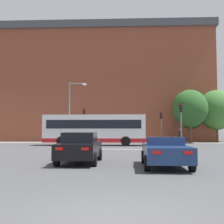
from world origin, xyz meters
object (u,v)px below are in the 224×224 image
traffic_light_far_right (161,122)px  pedestrian_waiting (91,135)px  car_saloon_left (80,147)px  traffic_light_near_right (181,118)px  pedestrian_walking_west (180,135)px  bus_crossing_lead (95,129)px  traffic_light_far_left (84,120)px  car_roadster_right (165,152)px  street_lamp_junction (72,107)px  pedestrian_walking_east (51,135)px

traffic_light_far_right → pedestrian_waiting: bearing=179.6°
car_saloon_left → pedestrian_waiting: pedestrian_waiting is taller
traffic_light_near_right → pedestrian_walking_west: (2.16, 11.49, -1.64)m
bus_crossing_lead → traffic_light_far_right: 10.18m
traffic_light_near_right → pedestrian_waiting: bearing=128.1°
pedestrian_waiting → traffic_light_far_left: bearing=-37.0°
car_roadster_right → street_lamp_junction: street_lamp_junction is taller
car_saloon_left → car_roadster_right: size_ratio=0.99×
traffic_light_near_right → car_roadster_right: bearing=-104.7°
car_saloon_left → street_lamp_junction: 15.82m
street_lamp_junction → pedestrian_walking_east: bearing=119.6°
car_saloon_left → traffic_light_far_left: bearing=98.1°
bus_crossing_lead → pedestrian_walking_east: bearing=-135.1°
traffic_light_far_right → pedestrian_waiting: traffic_light_far_right is taller
car_saloon_left → pedestrian_walking_west: (9.32, 21.96, 0.29)m
street_lamp_junction → pedestrian_walking_west: street_lamp_junction is taller
traffic_light_far_right → traffic_light_near_right: traffic_light_near_right is taller
pedestrian_waiting → pedestrian_walking_east: size_ratio=1.01×
traffic_light_far_left → traffic_light_far_right: (9.99, 0.11, -0.35)m
car_roadster_right → pedestrian_waiting: (-6.15, 23.66, 0.32)m
traffic_light_far_right → street_lamp_junction: 12.53m
bus_crossing_lead → pedestrian_waiting: size_ratio=6.24×
bus_crossing_lead → traffic_light_near_right: size_ratio=2.67×
bus_crossing_lead → pedestrian_walking_east: 9.06m
street_lamp_junction → traffic_light_far_left: bearing=88.2°
car_roadster_right → traffic_light_far_left: 24.64m
bus_crossing_lead → traffic_light_far_right: size_ratio=2.74×
pedestrian_walking_west → bus_crossing_lead: bearing=-158.3°
traffic_light_far_left → pedestrian_walking_east: size_ratio=2.63×
car_roadster_right → pedestrian_walking_east: pedestrian_walking_east is taller
car_saloon_left → street_lamp_junction: street_lamp_junction is taller
bus_crossing_lead → traffic_light_near_right: traffic_light_near_right is taller
traffic_light_far_left → traffic_light_near_right: 15.47m
car_saloon_left → car_roadster_right: 4.28m
car_saloon_left → street_lamp_junction: bearing=102.4°
traffic_light_near_right → pedestrian_walking_west: size_ratio=2.22×
car_saloon_left → traffic_light_far_right: (6.97, 22.22, 1.87)m
traffic_light_far_right → pedestrian_walking_west: bearing=-6.4°
street_lamp_junction → pedestrian_walking_west: (12.56, 6.84, -3.04)m
street_lamp_junction → pedestrian_waiting: size_ratio=3.91×
traffic_light_far_left → traffic_light_near_right: traffic_light_far_left is taller
traffic_light_far_left → pedestrian_waiting: traffic_light_far_left is taller
pedestrian_walking_east → pedestrian_waiting: bearing=-81.9°
bus_crossing_lead → traffic_light_far_left: traffic_light_far_left is taller
car_roadster_right → street_lamp_junction: size_ratio=0.64×
car_saloon_left → bus_crossing_lead: bearing=93.7°
pedestrian_walking_east → pedestrian_walking_west: pedestrian_walking_west is taller
car_roadster_right → traffic_light_far_right: traffic_light_far_right is taller
traffic_light_far_right → pedestrian_walking_east: size_ratio=2.30×
traffic_light_far_right → street_lamp_junction: size_ratio=0.58×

